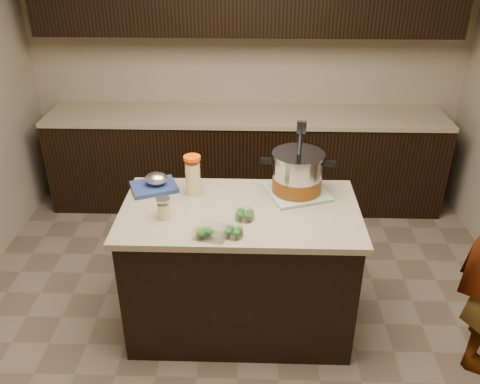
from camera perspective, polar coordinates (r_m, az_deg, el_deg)
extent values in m
plane|color=brown|center=(3.63, 0.00, -14.27)|extent=(4.00, 4.00, 0.00)
cube|color=tan|center=(4.79, 0.78, 15.08)|extent=(4.00, 0.04, 2.70)
cube|color=black|center=(4.81, 0.64, 3.53)|extent=(3.60, 0.60, 0.86)
cube|color=tan|center=(4.64, 0.67, 8.56)|extent=(3.60, 0.63, 0.04)
cube|color=black|center=(3.35, 0.00, -8.88)|extent=(1.40, 0.75, 0.86)
cube|color=tan|center=(3.10, 0.00, -2.27)|extent=(1.46, 0.81, 0.04)
cube|color=#517851|center=(3.28, 6.34, 0.03)|extent=(0.46, 0.46, 0.02)
cylinder|color=#B7B7BC|center=(3.22, 6.46, 2.10)|extent=(0.33, 0.33, 0.24)
cylinder|color=brown|center=(3.26, 6.39, 0.96)|extent=(0.34, 0.34, 0.10)
cylinder|color=#B7B7BC|center=(3.17, 6.59, 4.22)|extent=(0.35, 0.35, 0.02)
cube|color=black|center=(3.19, 3.04, 3.52)|extent=(0.08, 0.04, 0.03)
cube|color=black|center=(3.20, 10.03, 3.17)|extent=(0.08, 0.04, 0.03)
cylinder|color=black|center=(3.11, 6.70, 5.13)|extent=(0.04, 0.13, 0.30)
cylinder|color=#DCD087|center=(3.23, -5.30, 1.50)|extent=(0.11, 0.11, 0.21)
cylinder|color=white|center=(3.22, -5.31, 1.71)|extent=(0.12, 0.12, 0.24)
cylinder|color=#FF4F05|center=(3.17, -5.41, 3.80)|extent=(0.12, 0.12, 0.02)
cylinder|color=#DCD087|center=(3.02, -8.55, -2.12)|extent=(0.09, 0.09, 0.09)
cylinder|color=white|center=(3.01, -8.57, -1.91)|extent=(0.10, 0.10, 0.12)
cylinder|color=silver|center=(2.98, -8.67, -0.75)|extent=(0.11, 0.11, 0.02)
cylinder|color=silver|center=(2.98, 0.53, -2.57)|extent=(0.15, 0.15, 0.06)
cylinder|color=silver|center=(2.83, -0.72, -4.49)|extent=(0.13, 0.13, 0.05)
cube|color=silver|center=(2.82, -3.31, -4.49)|extent=(0.20, 0.17, 0.06)
cube|color=navy|center=(3.36, -9.63, 0.56)|extent=(0.35, 0.32, 0.03)
ellipsoid|color=silver|center=(3.33, -9.38, 1.38)|extent=(0.15, 0.12, 0.08)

